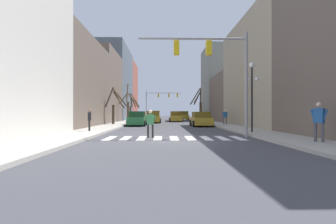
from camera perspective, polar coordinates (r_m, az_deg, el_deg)
ground_plane at (r=13.42m, az=1.55°, el=-6.26°), size 240.00×240.00×0.00m
sidewalk_left at (r=14.38m, az=-22.58°, el=-5.54°), size 2.61×90.00×0.15m
sidewalk_right at (r=14.88m, az=24.83°, el=-5.36°), size 2.61×90.00×0.15m
building_row_left at (r=41.47m, az=-14.47°, el=5.87°), size 6.00×60.81×13.58m
building_row_right at (r=32.82m, az=18.23°, el=6.96°), size 6.00×46.31×13.51m
crosswalk_stripes at (r=14.76m, az=1.31°, el=-5.69°), size 7.65×2.60×0.01m
traffic_signal_near at (r=15.95m, az=10.27°, el=10.88°), size 6.44×0.28×6.19m
traffic_signal_far at (r=57.68m, az=-1.89°, el=3.03°), size 7.71×0.28×6.20m
street_lamp_right_corner at (r=18.10m, az=17.79°, el=6.08°), size 0.95×0.36×4.60m
car_driving_away_lane at (r=41.66m, az=1.65°, el=-1.06°), size 2.01×4.71×1.65m
car_parked_left_far at (r=36.84m, az=-3.18°, el=-1.15°), size 2.12×4.83×1.70m
car_at_intersection at (r=28.87m, az=-6.69°, el=-1.52°), size 2.00×4.71×1.58m
car_parked_right_far at (r=27.84m, az=7.19°, el=-1.61°), size 2.08×4.64×1.53m
car_parked_right_mid at (r=51.30m, az=3.46°, el=-0.86°), size 1.97×4.27×1.73m
pedestrian_waiting_at_curb at (r=13.23m, az=30.01°, el=-1.18°), size 0.50×0.67×1.75m
pedestrian_near_right_corner at (r=19.15m, az=-16.75°, el=-1.24°), size 0.32×0.65×1.55m
pedestrian_on_left_sidewalk at (r=29.86m, az=12.30°, el=-0.77°), size 0.70×0.22×1.62m
pedestrian_on_right_sidewalk at (r=15.09m, az=-3.87°, el=-2.02°), size 0.68×0.23×1.58m
street_tree_right_mid at (r=43.30m, az=-7.86°, el=1.07°), size 1.68×1.98×4.61m
street_tree_left_near at (r=43.29m, az=6.80°, el=1.57°), size 2.11×2.76×5.41m
street_tree_left_mid at (r=30.49m, az=-11.41°, el=1.42°), size 2.59×2.16×4.20m
street_tree_right_far at (r=39.12m, az=-8.70°, el=1.32°), size 2.76×1.67×5.53m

